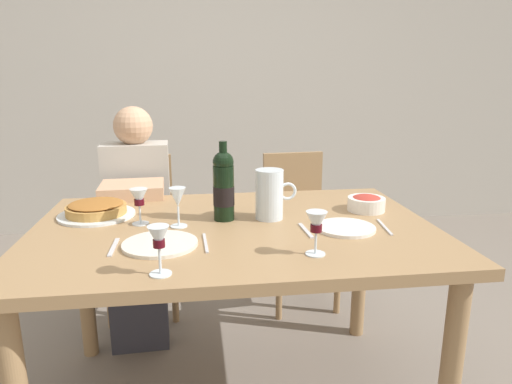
{
  "coord_description": "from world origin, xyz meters",
  "views": [
    {
      "loc": [
        -0.14,
        -1.62,
        1.3
      ],
      "look_at": [
        0.09,
        0.05,
        0.88
      ],
      "focal_mm": 31.87,
      "sensor_mm": 36.0,
      "label": 1
    }
  ],
  "objects_px": {
    "dining_table": "(235,249)",
    "wine_glass_right_diner": "(159,240)",
    "chair_right": "(297,218)",
    "water_pitcher": "(270,197)",
    "wine_glass_left_diner": "(316,224)",
    "wine_glass_spare": "(178,199)",
    "salad_bowl": "(366,203)",
    "wine_bottle": "(224,186)",
    "wine_glass_centre": "(139,199)",
    "diner_left": "(137,215)",
    "dinner_plate_left_setting": "(160,244)",
    "baked_tart": "(96,209)",
    "dinner_plate_right_setting": "(346,228)",
    "chair_left": "(142,223)"
  },
  "relations": [
    {
      "from": "wine_bottle",
      "to": "diner_left",
      "type": "bearing_deg",
      "value": 125.06
    },
    {
      "from": "dining_table",
      "to": "wine_glass_spare",
      "type": "bearing_deg",
      "value": 174.19
    },
    {
      "from": "water_pitcher",
      "to": "chair_left",
      "type": "xyz_separation_m",
      "value": [
        -0.6,
        0.83,
        -0.35
      ]
    },
    {
      "from": "wine_glass_right_diner",
      "to": "chair_right",
      "type": "distance_m",
      "value": 1.5
    },
    {
      "from": "wine_glass_right_diner",
      "to": "dining_table",
      "type": "bearing_deg",
      "value": 58.56
    },
    {
      "from": "wine_bottle",
      "to": "diner_left",
      "type": "xyz_separation_m",
      "value": [
        -0.41,
        0.59,
        -0.28
      ]
    },
    {
      "from": "wine_glass_spare",
      "to": "wine_glass_centre",
      "type": "bearing_deg",
      "value": 160.96
    },
    {
      "from": "salad_bowl",
      "to": "wine_glass_centre",
      "type": "xyz_separation_m",
      "value": [
        -0.92,
        -0.06,
        0.06
      ]
    },
    {
      "from": "water_pitcher",
      "to": "wine_glass_left_diner",
      "type": "height_order",
      "value": "water_pitcher"
    },
    {
      "from": "dinner_plate_left_setting",
      "to": "diner_left",
      "type": "distance_m",
      "value": 0.88
    },
    {
      "from": "wine_glass_spare",
      "to": "dinner_plate_right_setting",
      "type": "bearing_deg",
      "value": -10.65
    },
    {
      "from": "wine_glass_spare",
      "to": "diner_left",
      "type": "height_order",
      "value": "diner_left"
    },
    {
      "from": "baked_tart",
      "to": "wine_glass_left_diner",
      "type": "bearing_deg",
      "value": -33.89
    },
    {
      "from": "dining_table",
      "to": "water_pitcher",
      "type": "distance_m",
      "value": 0.24
    },
    {
      "from": "wine_glass_left_diner",
      "to": "wine_glass_right_diner",
      "type": "distance_m",
      "value": 0.48
    },
    {
      "from": "wine_glass_left_diner",
      "to": "chair_left",
      "type": "distance_m",
      "value": 1.45
    },
    {
      "from": "wine_bottle",
      "to": "water_pitcher",
      "type": "distance_m",
      "value": 0.19
    },
    {
      "from": "water_pitcher",
      "to": "chair_right",
      "type": "xyz_separation_m",
      "value": [
        0.3,
        0.8,
        -0.35
      ]
    },
    {
      "from": "dinner_plate_right_setting",
      "to": "chair_left",
      "type": "relative_size",
      "value": 0.25
    },
    {
      "from": "wine_bottle",
      "to": "diner_left",
      "type": "distance_m",
      "value": 0.77
    },
    {
      "from": "wine_glass_centre",
      "to": "water_pitcher",
      "type": "bearing_deg",
      "value": 0.61
    },
    {
      "from": "dinner_plate_left_setting",
      "to": "salad_bowl",
      "type": "bearing_deg",
      "value": 19.99
    },
    {
      "from": "wine_glass_left_diner",
      "to": "chair_right",
      "type": "bearing_deg",
      "value": 79.75
    },
    {
      "from": "water_pitcher",
      "to": "diner_left",
      "type": "xyz_separation_m",
      "value": [
        -0.59,
        0.6,
        -0.23
      ]
    },
    {
      "from": "salad_bowl",
      "to": "wine_bottle",
      "type": "bearing_deg",
      "value": -175.88
    },
    {
      "from": "chair_right",
      "to": "dinner_plate_right_setting",
      "type": "bearing_deg",
      "value": 83.39
    },
    {
      "from": "baked_tart",
      "to": "wine_glass_centre",
      "type": "distance_m",
      "value": 0.24
    },
    {
      "from": "wine_glass_centre",
      "to": "dinner_plate_right_setting",
      "type": "xyz_separation_m",
      "value": [
        0.75,
        -0.16,
        -0.09
      ]
    },
    {
      "from": "diner_left",
      "to": "chair_right",
      "type": "distance_m",
      "value": 0.92
    },
    {
      "from": "dinner_plate_left_setting",
      "to": "dinner_plate_right_setting",
      "type": "height_order",
      "value": "same"
    },
    {
      "from": "wine_glass_left_diner",
      "to": "chair_right",
      "type": "relative_size",
      "value": 0.16
    },
    {
      "from": "wine_glass_right_diner",
      "to": "salad_bowl",
      "type": "bearing_deg",
      "value": 33.31
    },
    {
      "from": "dining_table",
      "to": "wine_bottle",
      "type": "distance_m",
      "value": 0.25
    },
    {
      "from": "dining_table",
      "to": "wine_glass_left_diner",
      "type": "distance_m",
      "value": 0.43
    },
    {
      "from": "wine_glass_spare",
      "to": "dinner_plate_left_setting",
      "type": "bearing_deg",
      "value": -106.19
    },
    {
      "from": "chair_left",
      "to": "diner_left",
      "type": "distance_m",
      "value": 0.26
    },
    {
      "from": "dining_table",
      "to": "salad_bowl",
      "type": "bearing_deg",
      "value": 12.98
    },
    {
      "from": "wine_glass_centre",
      "to": "wine_glass_spare",
      "type": "bearing_deg",
      "value": -19.04
    },
    {
      "from": "baked_tart",
      "to": "wine_glass_left_diner",
      "type": "height_order",
      "value": "wine_glass_left_diner"
    },
    {
      "from": "wine_glass_spare",
      "to": "wine_glass_left_diner",
      "type": "bearing_deg",
      "value": -37.68
    },
    {
      "from": "salad_bowl",
      "to": "diner_left",
      "type": "distance_m",
      "value": 1.16
    },
    {
      "from": "water_pitcher",
      "to": "wine_glass_spare",
      "type": "distance_m",
      "value": 0.36
    },
    {
      "from": "wine_glass_spare",
      "to": "dinner_plate_left_setting",
      "type": "distance_m",
      "value": 0.22
    },
    {
      "from": "wine_glass_centre",
      "to": "dinner_plate_right_setting",
      "type": "bearing_deg",
      "value": -12.31
    },
    {
      "from": "wine_glass_left_diner",
      "to": "wine_glass_centre",
      "type": "height_order",
      "value": "wine_glass_left_diner"
    },
    {
      "from": "dining_table",
      "to": "wine_glass_right_diner",
      "type": "xyz_separation_m",
      "value": [
        -0.25,
        -0.4,
        0.2
      ]
    },
    {
      "from": "dining_table",
      "to": "chair_right",
      "type": "height_order",
      "value": "chair_right"
    },
    {
      "from": "baked_tart",
      "to": "dinner_plate_left_setting",
      "type": "distance_m",
      "value": 0.46
    },
    {
      "from": "salad_bowl",
      "to": "dinner_plate_left_setting",
      "type": "distance_m",
      "value": 0.88
    },
    {
      "from": "salad_bowl",
      "to": "wine_glass_spare",
      "type": "relative_size",
      "value": 1.03
    }
  ]
}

